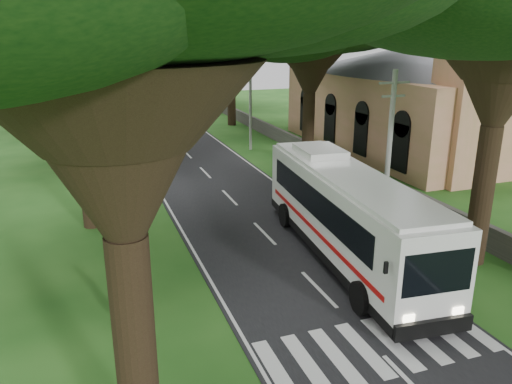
{
  "coord_description": "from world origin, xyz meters",
  "views": [
    {
      "loc": [
        -8.15,
        -13.52,
        9.56
      ],
      "look_at": [
        -0.41,
        8.12,
        2.2
      ],
      "focal_mm": 35.0,
      "sensor_mm": 36.0,
      "label": 1
    }
  ],
  "objects": [
    {
      "name": "pole_near",
      "position": [
        5.5,
        6.0,
        4.18
      ],
      "size": [
        1.6,
        0.24,
        8.0
      ],
      "color": "gray",
      "rests_on": "ground"
    },
    {
      "name": "property_wall",
      "position": [
        9.0,
        24.0,
        0.6
      ],
      "size": [
        0.35,
        50.0,
        1.2
      ],
      "primitive_type": "cube",
      "color": "#383533",
      "rests_on": "ground"
    },
    {
      "name": "tree_r_midb",
      "position": [
        7.5,
        38.0,
        12.63
      ],
      "size": [
        12.47,
        12.47,
        15.52
      ],
      "color": "black",
      "rests_on": "ground"
    },
    {
      "name": "tree_l_far",
      "position": [
        -8.5,
        48.0,
        10.75
      ],
      "size": [
        15.77,
        15.77,
        14.17
      ],
      "color": "black",
      "rests_on": "ground"
    },
    {
      "name": "pedestrian",
      "position": [
        -7.47,
        2.34,
        0.95
      ],
      "size": [
        0.48,
        0.71,
        1.9
      ],
      "primitive_type": "imported",
      "rotation": [
        0.0,
        0.0,
        1.53
      ],
      "color": "black",
      "rests_on": "ground"
    },
    {
      "name": "tree_r_mida",
      "position": [
        8.0,
        20.0,
        10.66
      ],
      "size": [
        13.66,
        13.66,
        13.69
      ],
      "color": "black",
      "rests_on": "ground"
    },
    {
      "name": "ground",
      "position": [
        0.0,
        0.0,
        0.0
      ],
      "size": [
        140.0,
        140.0,
        0.0
      ],
      "primitive_type": "plane",
      "color": "#1C4B15",
      "rests_on": "ground"
    },
    {
      "name": "distant_car_b",
      "position": [
        -3.0,
        50.62,
        0.74
      ],
      "size": [
        1.63,
        4.34,
        1.41
      ],
      "primitive_type": "imported",
      "rotation": [
        0.0,
        0.0,
        0.03
      ],
      "color": "navy",
      "rests_on": "road"
    },
    {
      "name": "coach_bus",
      "position": [
        2.4,
        4.33,
        2.12
      ],
      "size": [
        4.0,
        13.55,
        3.94
      ],
      "rotation": [
        0.0,
        0.0,
        -0.09
      ],
      "color": "white",
      "rests_on": "ground"
    },
    {
      "name": "distant_car_c",
      "position": [
        0.8,
        64.9,
        0.7
      ],
      "size": [
        2.16,
        4.73,
        1.34
      ],
      "primitive_type": "imported",
      "rotation": [
        0.0,
        0.0,
        3.08
      ],
      "color": "maroon",
      "rests_on": "road"
    },
    {
      "name": "road",
      "position": [
        0.0,
        25.0,
        0.01
      ],
      "size": [
        8.0,
        120.0,
        0.04
      ],
      "primitive_type": "cube",
      "color": "black",
      "rests_on": "ground"
    },
    {
      "name": "distant_car_a",
      "position": [
        -3.0,
        32.21,
        0.68
      ],
      "size": [
        2.6,
        4.08,
        1.29
      ],
      "primitive_type": "imported",
      "rotation": [
        0.0,
        0.0,
        3.45
      ],
      "color": "#B6B5BA",
      "rests_on": "road"
    },
    {
      "name": "crosswalk",
      "position": [
        0.0,
        -2.0,
        0.0
      ],
      "size": [
        8.0,
        3.0,
        0.01
      ],
      "primitive_type": "cube",
      "color": "silver",
      "rests_on": "ground"
    },
    {
      "name": "tree_r_far",
      "position": [
        8.5,
        56.0,
        11.71
      ],
      "size": [
        12.6,
        12.6,
        14.59
      ],
      "color": "black",
      "rests_on": "ground"
    },
    {
      "name": "church",
      "position": [
        17.86,
        21.55,
        4.91
      ],
      "size": [
        14.0,
        24.0,
        11.6
      ],
      "color": "tan",
      "rests_on": "ground"
    },
    {
      "name": "pole_far",
      "position": [
        5.5,
        46.0,
        4.18
      ],
      "size": [
        1.6,
        0.24,
        8.0
      ],
      "color": "gray",
      "rests_on": "ground"
    },
    {
      "name": "pole_mid",
      "position": [
        5.5,
        26.0,
        4.18
      ],
      "size": [
        1.6,
        0.24,
        8.0
      ],
      "color": "gray",
      "rests_on": "ground"
    },
    {
      "name": "tree_l_midb",
      "position": [
        -7.5,
        30.0,
        10.8
      ],
      "size": [
        13.07,
        13.07,
        13.73
      ],
      "color": "black",
      "rests_on": "ground"
    }
  ]
}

